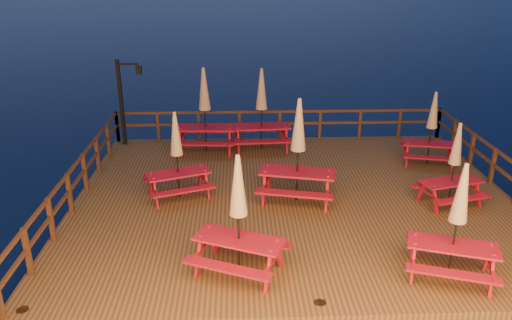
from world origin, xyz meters
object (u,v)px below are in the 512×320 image
object	(u,v)px
picnic_table_1	(457,220)
picnic_table_2	(261,108)
lamp_post	(125,95)
picnic_table_0	(239,214)

from	to	relation	value
picnic_table_1	picnic_table_2	world-z (taller)	picnic_table_2
lamp_post	picnic_table_2	distance (m)	4.74
lamp_post	picnic_table_1	xyz separation A→B (m)	(8.17, -8.40, -0.49)
picnic_table_2	picnic_table_0	bearing A→B (deg)	-99.66
picnic_table_2	lamp_post	bearing A→B (deg)	168.15
lamp_post	picnic_table_1	size ratio (longest dim) A/B	1.19
picnic_table_0	picnic_table_2	bearing A→B (deg)	106.83
picnic_table_0	picnic_table_2	world-z (taller)	picnic_table_2
lamp_post	picnic_table_2	world-z (taller)	lamp_post
lamp_post	picnic_table_1	bearing A→B (deg)	-45.78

